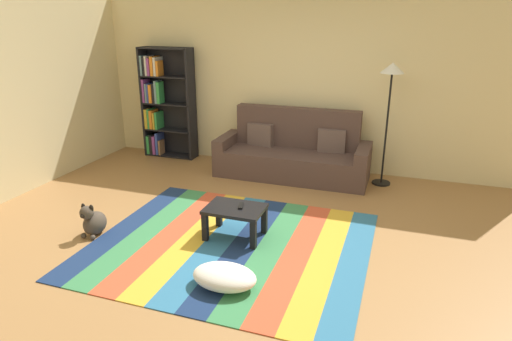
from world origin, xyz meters
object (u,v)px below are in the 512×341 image
Objects in this scene: standing_lamp at (391,84)px; couch at (293,154)px; dog at (93,221)px; pouf at (224,277)px; tv_remote at (241,206)px; bookshelf at (162,103)px; coffee_table at (235,213)px.

couch is at bearing -176.86° from standing_lamp.
couch is 5.69× the size of dog.
tv_remote is at bearing 101.84° from pouf.
couch is 2.11m from tv_remote.
couch is 3.06m from dog.
standing_lamp is at bearing -3.33° from bookshelf.
pouf is 3.59m from standing_lamp.
pouf is at bearing -92.83° from tv_remote.
couch is at bearing 74.25° from tv_remote.
bookshelf reaches higher than standing_lamp.
coffee_table is 1.58m from dog.
dog is (-1.51, -0.45, -0.13)m from coffee_table.
standing_lamp is 11.50× the size of tv_remote.
standing_lamp is (1.31, 0.07, 1.10)m from couch.
dog is (0.76, -2.88, -0.76)m from bookshelf.
dog is 2.65× the size of tv_remote.
dog is 4.16m from standing_lamp.
pouf is at bearing -110.17° from standing_lamp.
pouf is 0.34× the size of standing_lamp.
couch reaches higher than dog.
dog is at bearing -137.57° from standing_lamp.
couch is at bearing 93.00° from pouf.
bookshelf is 1.06× the size of standing_lamp.
tv_remote is at bearing -91.08° from couch.
dog reaches higher than coffee_table.
dog is at bearing -163.26° from coffee_table.
standing_lamp is at bearing 42.43° from dog.
bookshelf reaches higher than pouf.
couch is at bearing 87.42° from coffee_table.
coffee_table is at bearing 105.63° from pouf.
tv_remote is (0.06, 0.04, 0.08)m from coffee_table.
tv_remote is at bearing 17.39° from dog.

